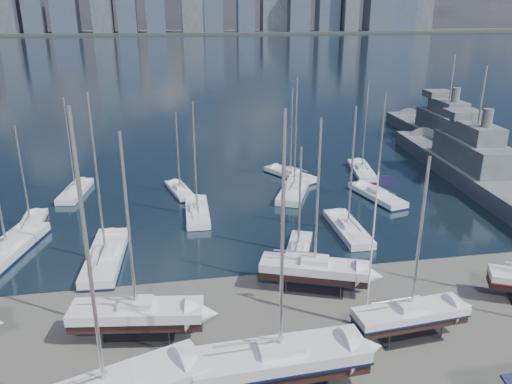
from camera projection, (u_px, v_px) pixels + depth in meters
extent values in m
plane|color=#605E59|center=(286.00, 338.00, 37.70)|extent=(1400.00, 1400.00, 0.00)
cube|color=#172936|center=(177.00, 50.00, 324.86)|extent=(1400.00, 600.00, 0.40)
cube|color=#2D332D|center=(170.00, 33.00, 565.24)|extent=(1400.00, 80.00, 2.20)
cube|color=#3D4756|center=(32.00, 5.00, 524.93)|extent=(19.55, 21.83, 55.97)
cube|color=#475166|center=(65.00, 15.00, 538.99)|extent=(26.03, 30.49, 37.14)
cube|color=#3D4756|center=(126.00, 0.00, 535.17)|extent=(19.42, 28.42, 67.60)
cube|color=#475166|center=(155.00, 6.00, 545.43)|extent=(20.24, 23.80, 54.09)
cube|color=#595E66|center=(193.00, 7.00, 549.12)|extent=(24.62, 19.72, 54.00)
cube|color=#3D4756|center=(213.00, 6.00, 550.73)|extent=(20.75, 17.93, 55.97)
cube|color=#475166|center=(245.00, 12.00, 557.35)|extent=(18.36, 16.25, 43.03)
cube|color=#595E66|center=(274.00, 15.00, 582.05)|extent=(28.49, 22.03, 35.69)
cube|color=#3D4756|center=(299.00, 9.00, 567.49)|extent=(23.34, 17.87, 49.11)
cube|color=#595E66|center=(349.00, 5.00, 584.04)|extent=(17.00, 27.45, 57.67)
cube|color=silver|center=(104.00, 383.00, 28.39)|extent=(3.48, 2.90, 0.50)
cylinder|color=#B2B2B7|center=(88.00, 261.00, 25.75)|extent=(0.22, 0.22, 16.07)
cube|color=#2D2D33|center=(139.00, 337.00, 37.76)|extent=(5.67, 3.19, 0.16)
cube|color=black|center=(137.00, 320.00, 37.25)|extent=(10.00, 3.67, 0.78)
cube|color=silver|center=(137.00, 311.00, 36.98)|extent=(10.06, 4.07, 0.78)
cube|color=silver|center=(136.00, 303.00, 36.76)|extent=(2.65, 1.97, 0.50)
cylinder|color=#B2B2B7|center=(128.00, 224.00, 34.61)|extent=(0.22, 0.22, 13.20)
cube|color=black|center=(280.00, 367.00, 32.14)|extent=(11.54, 3.30, 0.91)
cube|color=silver|center=(280.00, 356.00, 31.83)|extent=(11.56, 3.78, 0.91)
cube|color=#0D1743|center=(280.00, 361.00, 31.97)|extent=(11.68, 3.82, 0.18)
cube|color=silver|center=(280.00, 346.00, 31.59)|extent=(2.95, 2.06, 0.50)
cylinder|color=#B2B2B7|center=(282.00, 240.00, 29.06)|extent=(0.22, 0.22, 15.41)
cube|color=#2D2D33|center=(314.00, 289.00, 44.26)|extent=(5.70, 4.08, 0.16)
cube|color=black|center=(314.00, 274.00, 43.75)|extent=(9.62, 5.48, 0.76)
cube|color=silver|center=(315.00, 266.00, 43.49)|extent=(9.76, 5.85, 0.76)
cube|color=silver|center=(315.00, 260.00, 43.28)|extent=(2.77, 2.33, 0.50)
cylinder|color=#B2B2B7|center=(318.00, 194.00, 41.20)|extent=(0.22, 0.22, 12.74)
cube|color=#2D2D33|center=(408.00, 336.00, 37.80)|extent=(4.93, 2.58, 0.16)
cube|color=black|center=(410.00, 320.00, 37.30)|extent=(8.79, 2.80, 0.69)
cube|color=silver|center=(411.00, 312.00, 37.07)|extent=(8.82, 3.16, 0.69)
cube|color=#0D1743|center=(410.00, 316.00, 37.18)|extent=(8.91, 3.19, 0.14)
cube|color=silver|center=(412.00, 305.00, 36.87)|extent=(2.28, 1.63, 0.50)
cylinder|color=#B2B2B7|center=(420.00, 236.00, 34.97)|extent=(0.22, 0.22, 11.67)
cube|color=black|center=(9.00, 258.00, 50.74)|extent=(5.70, 12.32, 0.96)
cube|color=silver|center=(7.00, 250.00, 50.41)|extent=(6.18, 12.44, 0.96)
cube|color=#0D1743|center=(8.00, 253.00, 50.56)|extent=(6.25, 12.57, 0.19)
cube|color=silver|center=(6.00, 243.00, 50.16)|extent=(2.68, 3.40, 0.50)
cube|color=black|center=(32.00, 230.00, 57.00)|extent=(2.18, 8.32, 0.66)
cube|color=silver|center=(31.00, 225.00, 56.78)|extent=(2.53, 8.33, 0.66)
cube|color=maroon|center=(31.00, 227.00, 56.88)|extent=(2.55, 8.41, 0.13)
cube|color=silver|center=(30.00, 220.00, 56.58)|extent=(1.44, 2.10, 0.50)
cylinder|color=#B2B2B7|center=(23.00, 175.00, 54.77)|extent=(0.22, 0.22, 11.17)
cube|color=black|center=(76.00, 196.00, 67.60)|extent=(3.41, 9.27, 0.72)
cube|color=silver|center=(75.00, 191.00, 67.35)|extent=(3.79, 9.33, 0.72)
cube|color=silver|center=(75.00, 187.00, 67.14)|extent=(1.83, 2.46, 0.50)
cylinder|color=#B2B2B7|center=(69.00, 144.00, 65.15)|extent=(0.22, 0.22, 12.23)
cube|color=black|center=(107.00, 264.00, 49.41)|extent=(3.40, 11.68, 0.92)
cube|color=silver|center=(106.00, 256.00, 49.10)|extent=(3.89, 11.70, 0.92)
cube|color=#0D1743|center=(106.00, 260.00, 49.24)|extent=(3.93, 11.82, 0.18)
cube|color=silver|center=(105.00, 250.00, 48.86)|extent=(2.10, 2.99, 0.50)
cylinder|color=#B2B2B7|center=(97.00, 177.00, 46.30)|extent=(0.22, 0.22, 15.57)
cube|color=black|center=(197.00, 217.00, 60.57)|extent=(2.51, 9.65, 0.77)
cube|color=silver|center=(197.00, 212.00, 60.31)|extent=(2.91, 9.66, 0.77)
cube|color=silver|center=(197.00, 207.00, 60.09)|extent=(1.67, 2.44, 0.50)
cylinder|color=#B2B2B7|center=(195.00, 157.00, 57.98)|extent=(0.22, 0.22, 12.96)
cube|color=black|center=(180.00, 195.00, 67.99)|extent=(3.64, 7.94, 0.62)
cube|color=silver|center=(180.00, 190.00, 67.78)|extent=(3.96, 8.02, 0.62)
cube|color=#0D1743|center=(180.00, 192.00, 67.88)|extent=(4.00, 8.10, 0.12)
cube|color=silver|center=(180.00, 186.00, 67.59)|extent=(1.72, 2.19, 0.50)
cylinder|color=#B2B2B7|center=(178.00, 151.00, 65.90)|extent=(0.22, 0.22, 10.43)
cube|color=black|center=(298.00, 255.00, 51.13)|extent=(4.54, 7.91, 0.62)
cube|color=silver|center=(298.00, 249.00, 50.92)|extent=(4.85, 8.03, 0.62)
cube|color=maroon|center=(298.00, 252.00, 51.01)|extent=(4.90, 8.11, 0.12)
cube|color=silver|center=(298.00, 244.00, 50.73)|extent=(1.92, 2.28, 0.50)
cylinder|color=#B2B2B7|center=(300.00, 198.00, 49.03)|extent=(0.22, 0.22, 10.49)
cube|color=black|center=(294.00, 196.00, 67.81)|extent=(6.76, 10.89, 0.86)
cube|color=silver|center=(294.00, 190.00, 67.52)|extent=(7.17, 11.07, 0.86)
cube|color=silver|center=(294.00, 185.00, 67.29)|extent=(2.76, 3.20, 0.50)
cylinder|color=#B2B2B7|center=(296.00, 134.00, 64.90)|extent=(0.22, 0.22, 14.56)
cube|color=black|center=(290.00, 179.00, 74.56)|extent=(6.48, 9.05, 0.73)
cube|color=silver|center=(290.00, 174.00, 74.31)|extent=(6.81, 9.24, 0.73)
cube|color=#0D1743|center=(290.00, 176.00, 74.42)|extent=(6.88, 9.34, 0.15)
cube|color=silver|center=(290.00, 170.00, 74.10)|extent=(2.48, 2.76, 0.50)
cylinder|color=#B2B2B7|center=(291.00, 131.00, 72.08)|extent=(0.22, 0.22, 12.40)
cube|color=black|center=(347.00, 235.00, 55.89)|extent=(2.40, 9.83, 0.79)
cube|color=silver|center=(348.00, 228.00, 55.63)|extent=(2.81, 9.83, 0.79)
cube|color=silver|center=(348.00, 223.00, 55.41)|extent=(1.66, 2.46, 0.50)
cylinder|color=#B2B2B7|center=(352.00, 168.00, 53.24)|extent=(0.22, 0.22, 13.25)
cube|color=black|center=(376.00, 200.00, 66.07)|extent=(4.43, 9.95, 0.77)
cube|color=silver|center=(377.00, 195.00, 65.81)|extent=(4.83, 10.04, 0.77)
cube|color=#0D1743|center=(377.00, 197.00, 65.93)|extent=(4.88, 10.14, 0.15)
cube|color=silver|center=(377.00, 190.00, 65.59)|extent=(2.13, 2.72, 0.50)
cylinder|color=#B2B2B7|center=(381.00, 144.00, 63.46)|extent=(0.22, 0.22, 13.07)
cube|color=black|center=(361.00, 175.00, 76.29)|extent=(3.94, 9.96, 0.78)
cube|color=silver|center=(362.00, 170.00, 76.03)|extent=(4.34, 10.03, 0.78)
cube|color=maroon|center=(362.00, 173.00, 76.15)|extent=(4.38, 10.13, 0.16)
cube|color=silver|center=(362.00, 166.00, 75.81)|extent=(2.02, 2.67, 0.50)
cylinder|color=#B2B2B7|center=(365.00, 126.00, 73.67)|extent=(0.22, 0.22, 13.11)
cube|color=slate|center=(470.00, 177.00, 73.04)|extent=(11.17, 44.31, 3.95)
cube|color=slate|center=(474.00, 152.00, 71.76)|extent=(7.05, 15.81, 3.60)
cube|color=slate|center=(477.00, 132.00, 70.74)|extent=(5.03, 9.13, 2.40)
cube|color=slate|center=(464.00, 114.00, 74.28)|extent=(5.31, 4.83, 1.20)
cylinder|color=#B2B2B7|center=(482.00, 95.00, 68.98)|extent=(0.30, 0.30, 8.00)
cube|color=slate|center=(444.00, 143.00, 92.50)|extent=(9.43, 42.33, 3.78)
cube|color=slate|center=(446.00, 123.00, 91.25)|extent=(6.32, 15.01, 3.60)
cube|color=slate|center=(448.00, 107.00, 90.23)|extent=(4.57, 8.64, 2.40)
cube|color=slate|center=(439.00, 94.00, 93.58)|extent=(4.96, 4.49, 1.20)
cylinder|color=#B2B2B7|center=(452.00, 78.00, 88.47)|extent=(0.30, 0.30, 8.00)
cylinder|color=white|center=(371.00, 253.00, 37.10)|extent=(0.12, 0.12, 12.66)
cube|color=#1B133C|center=(385.00, 180.00, 35.25)|extent=(1.06, 0.05, 0.74)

